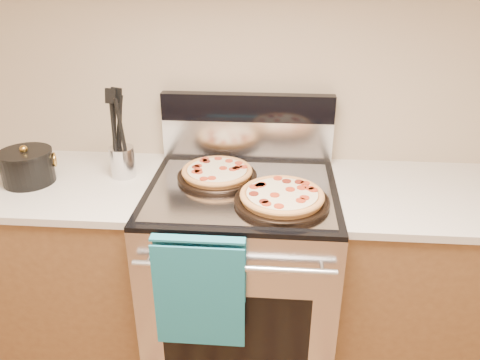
# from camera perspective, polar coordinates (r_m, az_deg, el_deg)

# --- Properties ---
(wall_back) EXTENTS (4.00, 0.00, 4.00)m
(wall_back) POSITION_cam_1_polar(r_m,az_deg,el_deg) (2.07, 1.02, 14.22)
(wall_back) COLOR tan
(wall_back) RESTS_ON ground
(range_body) EXTENTS (0.76, 0.68, 0.90)m
(range_body) POSITION_cam_1_polar(r_m,az_deg,el_deg) (2.13, 0.22, -12.35)
(range_body) COLOR #B7B7BC
(range_body) RESTS_ON ground
(oven_window) EXTENTS (0.56, 0.01, 0.40)m
(oven_window) POSITION_cam_1_polar(r_m,az_deg,el_deg) (1.87, -0.60, -18.63)
(oven_window) COLOR black
(oven_window) RESTS_ON range_body
(cooktop) EXTENTS (0.76, 0.68, 0.02)m
(cooktop) POSITION_cam_1_polar(r_m,az_deg,el_deg) (1.88, 0.25, -1.21)
(cooktop) COLOR black
(cooktop) RESTS_ON range_body
(backsplash_lower) EXTENTS (0.76, 0.06, 0.18)m
(backsplash_lower) POSITION_cam_1_polar(r_m,az_deg,el_deg) (2.12, 0.89, 4.97)
(backsplash_lower) COLOR silver
(backsplash_lower) RESTS_ON cooktop
(backsplash_upper) EXTENTS (0.76, 0.06, 0.12)m
(backsplash_upper) POSITION_cam_1_polar(r_m,az_deg,el_deg) (2.07, 0.91, 8.85)
(backsplash_upper) COLOR black
(backsplash_upper) RESTS_ON backsplash_lower
(oven_handle) EXTENTS (0.70, 0.03, 0.03)m
(oven_handle) POSITION_cam_1_polar(r_m,az_deg,el_deg) (1.62, -0.78, -10.69)
(oven_handle) COLOR silver
(oven_handle) RESTS_ON range_body
(dish_towel) EXTENTS (0.32, 0.05, 0.42)m
(dish_towel) POSITION_cam_1_polar(r_m,az_deg,el_deg) (1.69, -4.93, -13.20)
(dish_towel) COLOR teal
(dish_towel) RESTS_ON oven_handle
(foil_sheet) EXTENTS (0.70, 0.55, 0.01)m
(foil_sheet) POSITION_cam_1_polar(r_m,az_deg,el_deg) (1.85, 0.18, -1.26)
(foil_sheet) COLOR gray
(foil_sheet) RESTS_ON cooktop
(cabinet_left) EXTENTS (1.00, 0.62, 0.88)m
(cabinet_left) POSITION_cam_1_polar(r_m,az_deg,el_deg) (2.38, -21.77, -10.20)
(cabinet_left) COLOR brown
(cabinet_left) RESTS_ON ground
(countertop_left) EXTENTS (1.02, 0.64, 0.03)m
(countertop_left) POSITION_cam_1_polar(r_m,az_deg,el_deg) (2.16, -23.70, -0.27)
(countertop_left) COLOR beige
(countertop_left) RESTS_ON cabinet_left
(cabinet_right) EXTENTS (1.00, 0.62, 0.88)m
(cabinet_right) POSITION_cam_1_polar(r_m,az_deg,el_deg) (2.28, 23.47, -12.17)
(cabinet_right) COLOR brown
(cabinet_right) RESTS_ON ground
(countertop_right) EXTENTS (1.02, 0.64, 0.03)m
(countertop_right) POSITION_cam_1_polar(r_m,az_deg,el_deg) (2.05, 25.65, -1.97)
(countertop_right) COLOR beige
(countertop_right) RESTS_ON cabinet_right
(pepperoni_pizza_back) EXTENTS (0.36, 0.36, 0.04)m
(pepperoni_pizza_back) POSITION_cam_1_polar(r_m,az_deg,el_deg) (1.94, -2.81, 0.84)
(pepperoni_pizza_back) COLOR #A76833
(pepperoni_pizza_back) RESTS_ON foil_sheet
(pepperoni_pizza_front) EXTENTS (0.45, 0.45, 0.05)m
(pepperoni_pizza_front) POSITION_cam_1_polar(r_m,az_deg,el_deg) (1.74, 5.13, -2.15)
(pepperoni_pizza_front) COLOR #A76833
(pepperoni_pizza_front) RESTS_ON foil_sheet
(utensil_crock) EXTENTS (0.13, 0.13, 0.13)m
(utensil_crock) POSITION_cam_1_polar(r_m,az_deg,el_deg) (2.04, -14.10, 2.18)
(utensil_crock) COLOR silver
(utensil_crock) RESTS_ON countertop_left
(saucepan) EXTENTS (0.27, 0.27, 0.13)m
(saucepan) POSITION_cam_1_polar(r_m,az_deg,el_deg) (2.11, -24.48, 1.33)
(saucepan) COLOR black
(saucepan) RESTS_ON countertop_left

